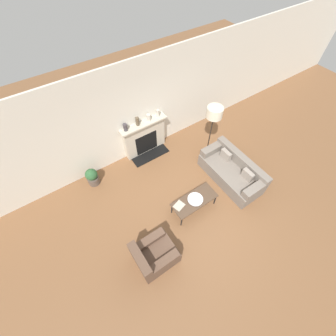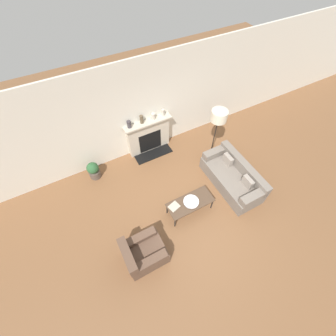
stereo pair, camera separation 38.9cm
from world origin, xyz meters
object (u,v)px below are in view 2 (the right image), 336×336
object	(u,v)px
fireplace	(149,136)
potted_plant	(94,170)
mantel_vase_left	(129,124)
couch	(233,177)
mantel_vase_right	(163,113)
mantel_vase_center_right	(153,116)
floor_lamp	(219,118)
armchair_near	(143,253)
coffee_table	(190,203)
bowl	(191,202)
book	(174,207)
mantel_vase_center_left	(142,119)

from	to	relation	value
fireplace	potted_plant	size ratio (longest dim) A/B	2.56
mantel_vase_left	couch	bearing A→B (deg)	-48.96
mantel_vase_right	mantel_vase_center_right	bearing A→B (deg)	180.00
couch	mantel_vase_left	xyz separation A→B (m)	(-1.99, 2.29, 0.94)
floor_lamp	mantel_vase_center_right	world-z (taller)	floor_lamp
armchair_near	coffee_table	distance (m)	1.63
couch	mantel_vase_center_right	bearing A→B (deg)	-151.03
mantel_vase_center_right	mantel_vase_right	distance (m)	0.31
mantel_vase_left	mantel_vase_right	xyz separation A→B (m)	(1.03, 0.00, 0.00)
coffee_table	bowl	world-z (taller)	bowl
armchair_near	mantel_vase_left	bearing A→B (deg)	-18.91
book	mantel_vase_center_left	world-z (taller)	mantel_vase_center_left
couch	mantel_vase_left	distance (m)	3.18
floor_lamp	coffee_table	bearing A→B (deg)	-139.95
mantel_vase_left	mantel_vase_center_left	bearing A→B (deg)	0.00
mantel_vase_center_left	bowl	bearing A→B (deg)	-86.48
couch	bowl	world-z (taller)	couch
mantel_vase_center_left	mantel_vase_center_right	xyz separation A→B (m)	(0.36, 0.00, -0.03)
book	mantel_vase_center_left	distance (m)	2.53
mantel_vase_center_right	bowl	bearing A→B (deg)	-94.72
mantel_vase_left	mantel_vase_center_right	xyz separation A→B (m)	(0.73, 0.00, -0.01)
coffee_table	mantel_vase_center_right	bearing A→B (deg)	84.99
floor_lamp	book	bearing A→B (deg)	-148.03
bowl	potted_plant	world-z (taller)	potted_plant
bowl	mantel_vase_center_right	world-z (taller)	mantel_vase_center_right
coffee_table	floor_lamp	world-z (taller)	floor_lamp
bowl	floor_lamp	bearing A→B (deg)	40.48
mantel_vase_left	mantel_vase_right	world-z (taller)	mantel_vase_right
mantel_vase_center_left	mantel_vase_right	world-z (taller)	mantel_vase_center_left
mantel_vase_left	potted_plant	bearing A→B (deg)	-169.07
floor_lamp	armchair_near	bearing A→B (deg)	-149.19
fireplace	mantel_vase_right	distance (m)	0.85
bowl	armchair_near	bearing A→B (deg)	-161.34
fireplace	mantel_vase_left	distance (m)	0.86
coffee_table	mantel_vase_center_right	world-z (taller)	mantel_vase_center_right
coffee_table	mantel_vase_right	xyz separation A→B (m)	(0.52, 2.46, 0.83)
fireplace	mantel_vase_center_left	bearing A→B (deg)	174.73
armchair_near	mantel_vase_center_right	bearing A→B (deg)	-30.33
couch	armchair_near	world-z (taller)	armchair_near
bowl	floor_lamp	size ratio (longest dim) A/B	0.23
mantel_vase_center_right	couch	bearing A→B (deg)	-61.03
mantel_vase_right	potted_plant	bearing A→B (deg)	-173.81
fireplace	mantel_vase_center_left	world-z (taller)	mantel_vase_center_left
book	mantel_vase_right	xyz separation A→B (m)	(0.94, 2.38, 0.79)
bowl	mantel_vase_center_left	xyz separation A→B (m)	(-0.15, 2.47, 0.79)
armchair_near	floor_lamp	size ratio (longest dim) A/B	0.52
book	mantel_vase_center_right	distance (m)	2.58
fireplace	floor_lamp	world-z (taller)	floor_lamp
coffee_table	mantel_vase_left	world-z (taller)	mantel_vase_left
floor_lamp	mantel_vase_right	xyz separation A→B (m)	(-1.05, 1.14, -0.24)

